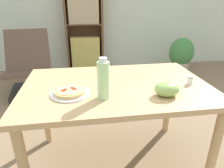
% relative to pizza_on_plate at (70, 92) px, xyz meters
% --- Properties ---
extents(ground_plane, '(14.00, 14.00, 0.00)m').
position_rel_pizza_on_plate_xyz_m(ground_plane, '(0.26, 0.15, -0.74)').
color(ground_plane, '#897051').
extents(dining_table, '(1.31, 0.85, 0.72)m').
position_rel_pizza_on_plate_xyz_m(dining_table, '(0.32, 0.12, -0.11)').
color(dining_table, tan).
rests_on(dining_table, ground_plane).
extents(pizza_on_plate, '(0.24, 0.24, 0.04)m').
position_rel_pizza_on_plate_xyz_m(pizza_on_plate, '(0.00, 0.00, 0.00)').
color(pizza_on_plate, white).
rests_on(pizza_on_plate, dining_table).
extents(grape_bunch, '(0.17, 0.12, 0.09)m').
position_rel_pizza_on_plate_xyz_m(grape_bunch, '(0.60, -0.11, 0.03)').
color(grape_bunch, '#93BC5B').
rests_on(grape_bunch, dining_table).
extents(drink_bottle, '(0.08, 0.08, 0.25)m').
position_rel_pizza_on_plate_xyz_m(drink_bottle, '(0.21, -0.08, 0.10)').
color(drink_bottle, '#B7EAA3').
rests_on(drink_bottle, dining_table).
extents(salt_shaker, '(0.04, 0.04, 0.06)m').
position_rel_pizza_on_plate_xyz_m(salt_shaker, '(0.83, 0.04, 0.01)').
color(salt_shaker, white).
rests_on(salt_shaker, dining_table).
extents(lounge_chair_near, '(0.69, 0.83, 0.88)m').
position_rel_pizza_on_plate_xyz_m(lounge_chair_near, '(-0.66, 1.64, -0.45)').
color(lounge_chair_near, black).
rests_on(lounge_chair_near, ground_plane).
extents(bookshelf, '(0.67, 0.30, 1.73)m').
position_rel_pizza_on_plate_xyz_m(bookshelf, '(0.16, 2.60, 0.06)').
color(bookshelf, brown).
rests_on(bookshelf, ground_plane).
extents(potted_plant_floor, '(0.45, 0.38, 0.65)m').
position_rel_pizza_on_plate_xyz_m(potted_plant_floor, '(1.86, 2.13, -0.39)').
color(potted_plant_floor, '#BCB2A3').
rests_on(potted_plant_floor, ground_plane).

